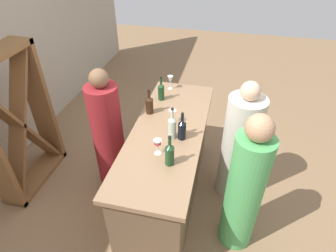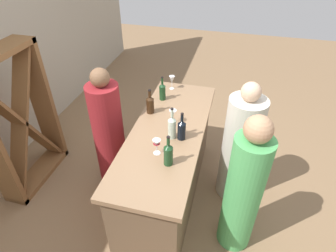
{
  "view_description": "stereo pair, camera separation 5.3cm",
  "coord_description": "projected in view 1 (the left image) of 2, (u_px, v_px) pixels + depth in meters",
  "views": [
    {
      "loc": [
        -2.16,
        -0.5,
        2.64
      ],
      "look_at": [
        0.0,
        0.0,
        0.99
      ],
      "focal_mm": 30.15,
      "sensor_mm": 36.0,
      "label": 1
    },
    {
      "loc": [
        -2.14,
        -0.55,
        2.64
      ],
      "look_at": [
        0.0,
        0.0,
        0.99
      ],
      "focal_mm": 30.15,
      "sensor_mm": 36.0,
      "label": 2
    }
  ],
  "objects": [
    {
      "name": "wine_bottle_leftmost_olive_green",
      "position": [
        170.0,
        154.0,
        2.35
      ],
      "size": [
        0.08,
        0.08,
        0.3
      ],
      "color": "#193D1E",
      "rests_on": "bar_counter"
    },
    {
      "name": "person_server_behind",
      "position": [
        108.0,
        135.0,
        3.14
      ],
      "size": [
        0.4,
        0.4,
        1.48
      ],
      "rotation": [
        0.0,
        0.0,
        -1.39
      ],
      "color": "maroon",
      "rests_on": "ground"
    },
    {
      "name": "wine_bottle_rightmost_olive_green",
      "position": [
        161.0,
        91.0,
        3.2
      ],
      "size": [
        0.07,
        0.07,
        0.28
      ],
      "color": "#193D1E",
      "rests_on": "bar_counter"
    },
    {
      "name": "wine_bottle_second_right_amber_brown",
      "position": [
        149.0,
        104.0,
        2.98
      ],
      "size": [
        0.08,
        0.08,
        0.28
      ],
      "color": "#331E0F",
      "rests_on": "bar_counter"
    },
    {
      "name": "wine_bottle_second_left_clear_pale",
      "position": [
        172.0,
        127.0,
        2.63
      ],
      "size": [
        0.08,
        0.08,
        0.33
      ],
      "color": "#B7C6B2",
      "rests_on": "bar_counter"
    },
    {
      "name": "ground_plane",
      "position": [
        168.0,
        192.0,
        3.35
      ],
      "size": [
        12.0,
        12.0,
        0.0
      ],
      "primitive_type": "plane",
      "color": "#846647"
    },
    {
      "name": "wine_glass_near_left",
      "position": [
        173.0,
        113.0,
        2.83
      ],
      "size": [
        0.08,
        0.08,
        0.15
      ],
      "color": "white",
      "rests_on": "bar_counter"
    },
    {
      "name": "wine_glass_near_center",
      "position": [
        158.0,
        144.0,
        2.45
      ],
      "size": [
        0.07,
        0.07,
        0.15
      ],
      "color": "white",
      "rests_on": "bar_counter"
    },
    {
      "name": "wine_rack",
      "position": [
        18.0,
        125.0,
        3.06
      ],
      "size": [
        0.91,
        0.28,
        1.64
      ],
      "color": "brown",
      "rests_on": "ground"
    },
    {
      "name": "person_center_guest",
      "position": [
        245.0,
        190.0,
        2.48
      ],
      "size": [
        0.42,
        0.42,
        1.5
      ],
      "rotation": [
        0.0,
        0.0,
        1.22
      ],
      "color": "#4CA559",
      "rests_on": "ground"
    },
    {
      "name": "wine_glass_near_right",
      "position": [
        170.0,
        80.0,
        3.39
      ],
      "size": [
        0.07,
        0.07,
        0.17
      ],
      "color": "white",
      "rests_on": "bar_counter"
    },
    {
      "name": "person_left_guest",
      "position": [
        239.0,
        147.0,
        3.02
      ],
      "size": [
        0.42,
        0.42,
        1.43
      ],
      "rotation": [
        0.0,
        0.0,
        1.45
      ],
      "color": "beige",
      "rests_on": "ground"
    },
    {
      "name": "wine_bottle_center_near_black",
      "position": [
        182.0,
        129.0,
        2.62
      ],
      "size": [
        0.08,
        0.08,
        0.29
      ],
      "color": "black",
      "rests_on": "bar_counter"
    },
    {
      "name": "bar_counter",
      "position": [
        168.0,
        164.0,
        3.07
      ],
      "size": [
        1.94,
        0.7,
        0.94
      ],
      "color": "brown",
      "rests_on": "ground"
    }
  ]
}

